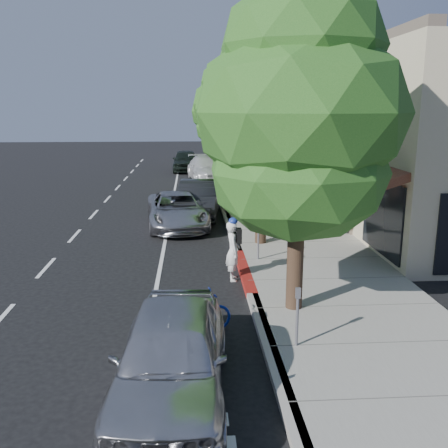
{
  "coord_description": "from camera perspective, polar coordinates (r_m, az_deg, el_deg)",
  "views": [
    {
      "loc": [
        -1.57,
        -13.36,
        4.98
      ],
      "look_at": [
        -0.56,
        1.93,
        1.35
      ],
      "focal_mm": 40.0,
      "sensor_mm": 36.0,
      "label": 1
    }
  ],
  "objects": [
    {
      "name": "dark_suv_far",
      "position": [
        39.51,
        -4.42,
        7.24
      ],
      "size": [
        1.95,
        4.83,
        1.65
      ],
      "primitive_type": "imported",
      "rotation": [
        0.0,
        0.0,
        -0.0
      ],
      "color": "black",
      "rests_on": "ground"
    },
    {
      "name": "street_tree_5",
      "position": [
        41.43,
        -0.35,
        12.62
      ],
      "size": [
        4.98,
        4.98,
        7.41
      ],
      "color": "black",
      "rests_on": "ground"
    },
    {
      "name": "street_tree_3",
      "position": [
        29.46,
        1.07,
        12.82
      ],
      "size": [
        4.61,
        4.61,
        7.63
      ],
      "color": "black",
      "rests_on": "ground"
    },
    {
      "name": "cyclist",
      "position": [
        14.5,
        1.04,
        -3.1
      ],
      "size": [
        0.43,
        0.65,
        1.76
      ],
      "primitive_type": "imported",
      "rotation": [
        0.0,
        0.0,
        1.58
      ],
      "color": "silver",
      "rests_on": "ground"
    },
    {
      "name": "street_tree_4",
      "position": [
        35.44,
        0.24,
        13.36
      ],
      "size": [
        4.76,
        4.76,
        8.04
      ],
      "color": "black",
      "rests_on": "ground"
    },
    {
      "name": "pedestrian",
      "position": [
        23.79,
        8.14,
        3.64
      ],
      "size": [
        1.08,
        1.02,
        1.76
      ],
      "primitive_type": "imported",
      "rotation": [
        0.0,
        0.0,
        3.69
      ],
      "color": "black",
      "rests_on": "sidewalk"
    },
    {
      "name": "silver_suv",
      "position": [
        21.06,
        -5.41,
        1.59
      ],
      "size": [
        2.89,
        5.38,
        1.43
      ],
      "primitive_type": "imported",
      "rotation": [
        0.0,
        0.0,
        0.1
      ],
      "color": "#ACABB0",
      "rests_on": "ground"
    },
    {
      "name": "street_tree_0",
      "position": [
        11.62,
        8.68,
        11.94
      ],
      "size": [
        4.9,
        4.9,
        7.72
      ],
      "color": "black",
      "rests_on": "ground"
    },
    {
      "name": "bicycle",
      "position": [
        11.29,
        -3.71,
        -10.2
      ],
      "size": [
        1.91,
        1.06,
        0.95
      ],
      "primitive_type": "imported",
      "rotation": [
        0.0,
        0.0,
        1.82
      ],
      "color": "navy",
      "rests_on": "ground"
    },
    {
      "name": "white_pickup",
      "position": [
        34.08,
        -1.95,
        6.31
      ],
      "size": [
        2.92,
        5.91,
        1.65
      ],
      "primitive_type": "imported",
      "rotation": [
        0.0,
        0.0,
        0.11
      ],
      "color": "silver",
      "rests_on": "ground"
    },
    {
      "name": "ground",
      "position": [
        14.34,
        2.77,
        -7.01
      ],
      "size": [
        120.0,
        120.0,
        0.0
      ],
      "primitive_type": "plane",
      "color": "black",
      "rests_on": "ground"
    },
    {
      "name": "sidewalk",
      "position": [
        22.25,
        6.34,
        0.51
      ],
      "size": [
        4.6,
        56.0,
        0.15
      ],
      "primitive_type": "cube",
      "color": "gray",
      "rests_on": "ground"
    },
    {
      "name": "street_tree_2",
      "position": [
        23.49,
        2.33,
        12.71
      ],
      "size": [
        4.53,
        4.53,
        7.62
      ],
      "color": "black",
      "rests_on": "ground"
    },
    {
      "name": "street_tree_1",
      "position": [
        17.53,
        4.43,
        12.2
      ],
      "size": [
        4.38,
        4.38,
        7.46
      ],
      "color": "black",
      "rests_on": "ground"
    },
    {
      "name": "storefront_building",
      "position": [
        33.32,
        16.09,
        10.27
      ],
      "size": [
        10.0,
        36.0,
        7.0
      ],
      "primitive_type": "cube",
      "color": "#C4B497",
      "rests_on": "ground"
    },
    {
      "name": "dark_sedan",
      "position": [
        22.93,
        -2.93,
        2.86
      ],
      "size": [
        2.2,
        5.14,
        1.65
      ],
      "primitive_type": "imported",
      "rotation": [
        0.0,
        0.0,
        -0.09
      ],
      "color": "black",
      "rests_on": "ground"
    },
    {
      "name": "curb_red_segment",
      "position": [
        15.25,
        2.35,
        -5.44
      ],
      "size": [
        0.32,
        4.0,
        0.15
      ],
      "primitive_type": "cube",
      "color": "maroon",
      "rests_on": "ground"
    },
    {
      "name": "near_car_a",
      "position": [
        8.91,
        -6.04,
        -14.72
      ],
      "size": [
        2.17,
        4.82,
        1.61
      ],
      "primitive_type": "imported",
      "rotation": [
        0.0,
        0.0,
        -0.06
      ],
      "color": "#B5B6BB",
      "rests_on": "ground"
    },
    {
      "name": "curb",
      "position": [
        21.97,
        0.43,
        0.42
      ],
      "size": [
        0.3,
        56.0,
        0.15
      ],
      "primitive_type": "cube",
      "color": "#9E998E",
      "rests_on": "ground"
    }
  ]
}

